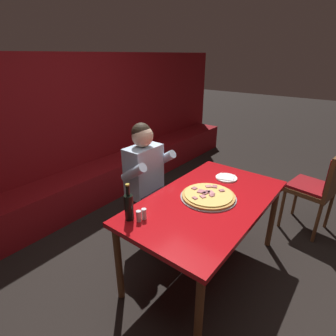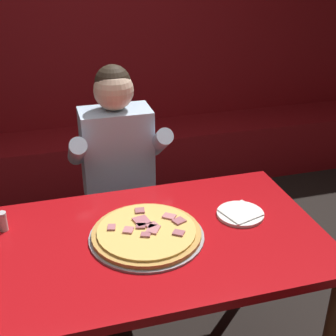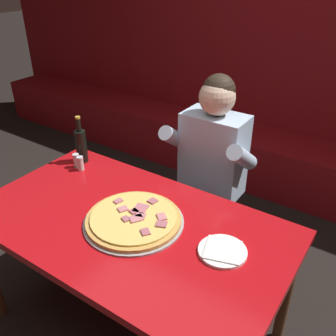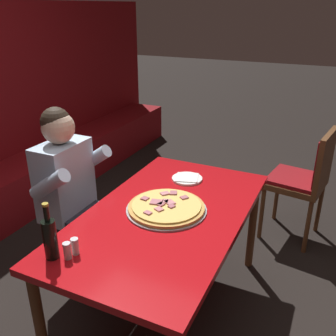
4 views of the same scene
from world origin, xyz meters
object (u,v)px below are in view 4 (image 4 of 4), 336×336
at_px(shaker_oregano, 67,251).
at_px(beer_bottle, 50,238).
at_px(plate_white_paper, 187,178).
at_px(diner_seated_blue_shirt, 76,192).
at_px(shaker_red_pepper_flakes, 75,247).
at_px(dining_chair_far_right, 306,176).
at_px(pizza, 166,207).
at_px(main_dining_table, 166,223).

bearing_deg(shaker_oregano, beer_bottle, 108.19).
xyz_separation_m(plate_white_paper, diner_seated_blue_shirt, (-0.42, 0.63, -0.05)).
xyz_separation_m(shaker_red_pepper_flakes, diner_seated_blue_shirt, (0.58, 0.46, -0.08)).
relative_size(shaker_red_pepper_flakes, dining_chair_far_right, 0.09).
relative_size(pizza, beer_bottle, 1.63).
relative_size(pizza, shaker_oregano, 5.53).
distance_m(pizza, plate_white_paper, 0.44).
bearing_deg(main_dining_table, pizza, 21.95).
relative_size(main_dining_table, pizza, 3.21).
bearing_deg(shaker_red_pepper_flakes, dining_chair_far_right, -26.09).
distance_m(shaker_oregano, diner_seated_blue_shirt, 0.78).
bearing_deg(dining_chair_far_right, shaker_red_pepper_flakes, 153.91).
bearing_deg(beer_bottle, plate_white_paper, -13.07).
height_order(plate_white_paper, dining_chair_far_right, dining_chair_far_right).
distance_m(beer_bottle, diner_seated_blue_shirt, 0.77).
height_order(plate_white_paper, diner_seated_blue_shirt, diner_seated_blue_shirt).
xyz_separation_m(diner_seated_blue_shirt, dining_chair_far_right, (1.22, -1.34, -0.12)).
height_order(shaker_red_pepper_flakes, dining_chair_far_right, dining_chair_far_right).
height_order(shaker_oregano, diner_seated_blue_shirt, diner_seated_blue_shirt).
distance_m(main_dining_table, beer_bottle, 0.71).
relative_size(plate_white_paper, beer_bottle, 0.72).
height_order(main_dining_table, plate_white_paper, plate_white_paper).
distance_m(plate_white_paper, diner_seated_blue_shirt, 0.76).
bearing_deg(plate_white_paper, shaker_oregano, 170.43).
bearing_deg(dining_chair_far_right, main_dining_table, 152.58).
bearing_deg(beer_bottle, diner_seated_blue_shirt, 30.07).
bearing_deg(shaker_red_pepper_flakes, beer_bottle, 129.28).
relative_size(plate_white_paper, shaker_oregano, 2.44).
distance_m(shaker_red_pepper_flakes, diner_seated_blue_shirt, 0.75).
bearing_deg(plate_white_paper, pizza, -173.48).
bearing_deg(beer_bottle, pizza, -25.26).
xyz_separation_m(shaker_red_pepper_flakes, shaker_oregano, (-0.04, 0.01, 0.00)).
height_order(pizza, plate_white_paper, pizza).
xyz_separation_m(pizza, plate_white_paper, (0.44, 0.05, -0.01)).
bearing_deg(shaker_red_pepper_flakes, plate_white_paper, -9.38).
relative_size(pizza, diner_seated_blue_shirt, 0.37).
height_order(pizza, beer_bottle, beer_bottle).
bearing_deg(shaker_red_pepper_flakes, diner_seated_blue_shirt, 38.28).
bearing_deg(diner_seated_blue_shirt, shaker_oregano, -144.39).
height_order(beer_bottle, diner_seated_blue_shirt, diner_seated_blue_shirt).
height_order(main_dining_table, diner_seated_blue_shirt, diner_seated_blue_shirt).
xyz_separation_m(plate_white_paper, shaker_red_pepper_flakes, (-1.01, 0.17, 0.03)).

